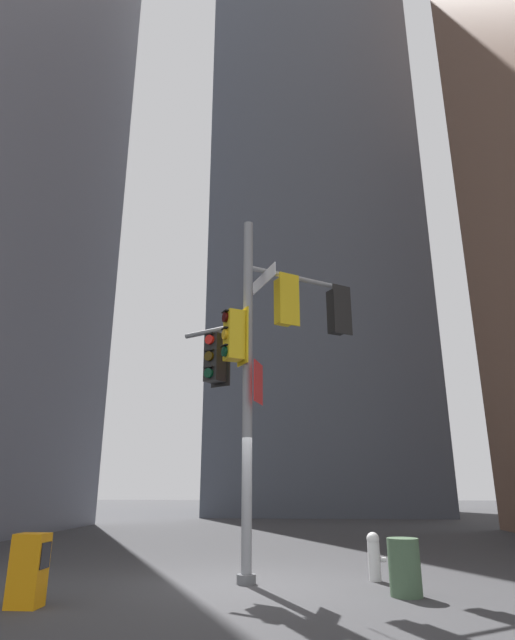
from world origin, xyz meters
TOP-DOWN VIEW (x-y plane):
  - ground at (0.00, 0.00)m, footprint 120.00×120.00m
  - building_mid_block at (2.36, 26.55)m, footprint 13.73×13.73m
  - signal_pole_assembly at (0.29, 0.34)m, footprint 3.67×1.94m
  - fire_hydrant at (2.29, 0.49)m, footprint 0.33×0.23m
  - newspaper_box at (-2.91, -2.12)m, footprint 0.45×0.36m
  - trash_bin at (2.58, -0.89)m, footprint 0.49×0.49m

SIDE VIEW (x-z plane):
  - ground at x=0.00m, z-range 0.00..0.00m
  - trash_bin at x=2.58m, z-range 0.00..0.84m
  - fire_hydrant at x=2.29m, z-range 0.02..0.84m
  - newspaper_box at x=-2.91m, z-range 0.00..0.98m
  - signal_pole_assembly at x=0.29m, z-range 0.89..7.90m
  - building_mid_block at x=2.36m, z-range 0.00..38.23m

